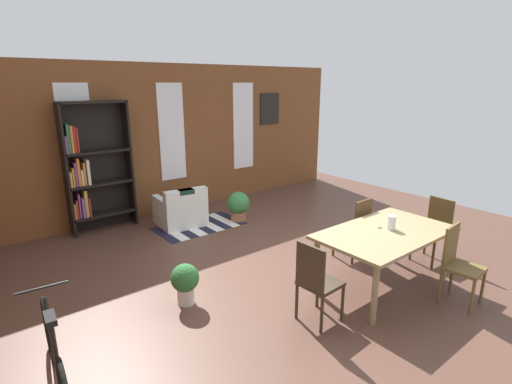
{
  "coord_description": "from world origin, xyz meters",
  "views": [
    {
      "loc": [
        -3.54,
        -3.55,
        2.58
      ],
      "look_at": [
        0.25,
        1.21,
        0.86
      ],
      "focal_mm": 27.18,
      "sensor_mm": 36.0,
      "label": 1
    }
  ],
  "objects_px": {
    "vase_on_table": "(391,223)",
    "potted_plant_corner": "(185,281)",
    "dining_table": "(385,237)",
    "potted_plant_by_shelf": "(238,205)",
    "dining_chair_head_left": "(316,280)",
    "dining_chair_far_right": "(356,226)",
    "armchair_white": "(181,210)",
    "bookshelf_tall": "(92,168)",
    "dining_chair_head_right": "(434,228)",
    "dining_chair_near_right": "(458,262)",
    "bicycle_second": "(56,359)"
  },
  "relations": [
    {
      "from": "potted_plant_by_shelf",
      "to": "dining_chair_far_right",
      "type": "bearing_deg",
      "value": -81.64
    },
    {
      "from": "dining_chair_head_left",
      "to": "dining_chair_near_right",
      "type": "height_order",
      "value": "same"
    },
    {
      "from": "bookshelf_tall",
      "to": "potted_plant_corner",
      "type": "relative_size",
      "value": 4.48
    },
    {
      "from": "dining_chair_head_right",
      "to": "dining_chair_far_right",
      "type": "xyz_separation_m",
      "value": [
        -0.87,
        0.76,
        0.0
      ]
    },
    {
      "from": "vase_on_table",
      "to": "dining_chair_head_right",
      "type": "relative_size",
      "value": 0.19
    },
    {
      "from": "dining_chair_near_right",
      "to": "bicycle_second",
      "type": "height_order",
      "value": "dining_chair_near_right"
    },
    {
      "from": "dining_chair_far_right",
      "to": "armchair_white",
      "type": "height_order",
      "value": "dining_chair_far_right"
    },
    {
      "from": "dining_chair_far_right",
      "to": "potted_plant_corner",
      "type": "distance_m",
      "value": 2.67
    },
    {
      "from": "dining_table",
      "to": "potted_plant_by_shelf",
      "type": "relative_size",
      "value": 3.18
    },
    {
      "from": "potted_plant_corner",
      "to": "dining_chair_near_right",
      "type": "bearing_deg",
      "value": -37.2
    },
    {
      "from": "dining_chair_near_right",
      "to": "vase_on_table",
      "type": "bearing_deg",
      "value": 111.28
    },
    {
      "from": "dining_chair_head_right",
      "to": "potted_plant_by_shelf",
      "type": "distance_m",
      "value": 3.48
    },
    {
      "from": "dining_chair_near_right",
      "to": "dining_chair_head_left",
      "type": "bearing_deg",
      "value": 155.72
    },
    {
      "from": "potted_plant_by_shelf",
      "to": "dining_chair_near_right",
      "type": "bearing_deg",
      "value": -84.88
    },
    {
      "from": "bookshelf_tall",
      "to": "dining_chair_near_right",
      "type": "bearing_deg",
      "value": -62.85
    },
    {
      "from": "dining_chair_head_right",
      "to": "dining_chair_near_right",
      "type": "bearing_deg",
      "value": -139.35
    },
    {
      "from": "dining_chair_far_right",
      "to": "dining_chair_head_left",
      "type": "bearing_deg",
      "value": -155.63
    },
    {
      "from": "dining_table",
      "to": "dining_chair_far_right",
      "type": "xyz_separation_m",
      "value": [
        0.41,
        0.76,
        -0.18
      ]
    },
    {
      "from": "dining_chair_far_right",
      "to": "armchair_white",
      "type": "bearing_deg",
      "value": 114.78
    },
    {
      "from": "bookshelf_tall",
      "to": "potted_plant_corner",
      "type": "height_order",
      "value": "bookshelf_tall"
    },
    {
      "from": "vase_on_table",
      "to": "potted_plant_corner",
      "type": "xyz_separation_m",
      "value": [
        -2.32,
        1.23,
        -0.56
      ]
    },
    {
      "from": "vase_on_table",
      "to": "bookshelf_tall",
      "type": "distance_m",
      "value": 5.01
    },
    {
      "from": "dining_chair_head_left",
      "to": "bicycle_second",
      "type": "distance_m",
      "value": 2.57
    },
    {
      "from": "dining_table",
      "to": "potted_plant_by_shelf",
      "type": "distance_m",
      "value": 3.26
    },
    {
      "from": "vase_on_table",
      "to": "dining_chair_near_right",
      "type": "xyz_separation_m",
      "value": [
        0.29,
        -0.76,
        -0.35
      ]
    },
    {
      "from": "dining_chair_head_right",
      "to": "potted_plant_corner",
      "type": "xyz_separation_m",
      "value": [
        -3.49,
        1.23,
        -0.21
      ]
    },
    {
      "from": "dining_chair_head_right",
      "to": "dining_chair_far_right",
      "type": "height_order",
      "value": "same"
    },
    {
      "from": "dining_table",
      "to": "bicycle_second",
      "type": "bearing_deg",
      "value": 169.92
    },
    {
      "from": "armchair_white",
      "to": "dining_table",
      "type": "bearing_deg",
      "value": -75.53
    },
    {
      "from": "dining_chair_head_right",
      "to": "dining_table",
      "type": "bearing_deg",
      "value": 179.72
    },
    {
      "from": "armchair_white",
      "to": "bookshelf_tall",
      "type": "bearing_deg",
      "value": 151.29
    },
    {
      "from": "dining_chair_far_right",
      "to": "potted_plant_by_shelf",
      "type": "relative_size",
      "value": 1.68
    },
    {
      "from": "dining_chair_near_right",
      "to": "bicycle_second",
      "type": "xyz_separation_m",
      "value": [
        -4.15,
        1.42,
        -0.19
      ]
    },
    {
      "from": "dining_chair_far_right",
      "to": "bicycle_second",
      "type": "height_order",
      "value": "dining_chair_far_right"
    },
    {
      "from": "dining_chair_near_right",
      "to": "armchair_white",
      "type": "bearing_deg",
      "value": 106.88
    },
    {
      "from": "potted_plant_by_shelf",
      "to": "potted_plant_corner",
      "type": "xyz_separation_m",
      "value": [
        -2.25,
        -2.01,
        -0.01
      ]
    },
    {
      "from": "dining_chair_near_right",
      "to": "dining_chair_head_right",
      "type": "distance_m",
      "value": 1.15
    },
    {
      "from": "dining_chair_near_right",
      "to": "potted_plant_by_shelf",
      "type": "relative_size",
      "value": 1.68
    },
    {
      "from": "dining_chair_head_left",
      "to": "potted_plant_by_shelf",
      "type": "height_order",
      "value": "dining_chair_head_left"
    },
    {
      "from": "vase_on_table",
      "to": "potted_plant_corner",
      "type": "distance_m",
      "value": 2.68
    },
    {
      "from": "dining_chair_far_right",
      "to": "bookshelf_tall",
      "type": "relative_size",
      "value": 0.41
    },
    {
      "from": "vase_on_table",
      "to": "dining_chair_far_right",
      "type": "height_order",
      "value": "vase_on_table"
    },
    {
      "from": "vase_on_table",
      "to": "potted_plant_corner",
      "type": "relative_size",
      "value": 0.36
    },
    {
      "from": "dining_chair_head_right",
      "to": "armchair_white",
      "type": "height_order",
      "value": "dining_chair_head_right"
    },
    {
      "from": "dining_table",
      "to": "armchair_white",
      "type": "bearing_deg",
      "value": 104.47
    },
    {
      "from": "dining_chair_head_right",
      "to": "potted_plant_by_shelf",
      "type": "height_order",
      "value": "dining_chair_head_right"
    },
    {
      "from": "dining_chair_head_left",
      "to": "dining_table",
      "type": "bearing_deg",
      "value": 0.15
    },
    {
      "from": "dining_table",
      "to": "bookshelf_tall",
      "type": "relative_size",
      "value": 0.78
    },
    {
      "from": "dining_chair_head_left",
      "to": "potted_plant_by_shelf",
      "type": "relative_size",
      "value": 1.68
    },
    {
      "from": "vase_on_table",
      "to": "bookshelf_tall",
      "type": "height_order",
      "value": "bookshelf_tall"
    }
  ]
}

